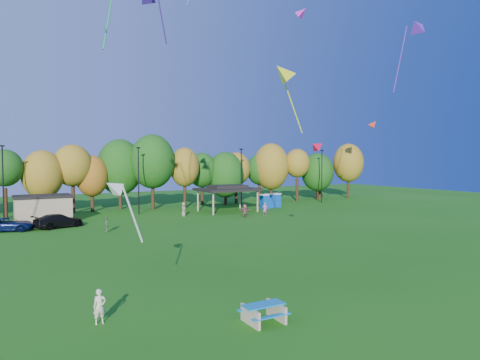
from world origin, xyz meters
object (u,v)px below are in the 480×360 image
porta_potties (270,201)px  car_d (59,221)px  kite_flyer (100,307)px  car_c (8,225)px  picnic_table (264,311)px

porta_potties → car_d: size_ratio=0.72×
kite_flyer → car_c: bearing=95.5°
porta_potties → car_c: (-35.58, -4.51, -0.40)m
car_c → car_d: size_ratio=0.96×
picnic_table → kite_flyer: bearing=152.5°
porta_potties → car_d: bearing=-171.5°
picnic_table → car_d: 34.11m
kite_flyer → car_d: size_ratio=0.30×
kite_flyer → car_c: kite_flyer is taller
picnic_table → kite_flyer: kite_flyer is taller
car_c → car_d: car_d is taller
kite_flyer → car_d: 30.34m
picnic_table → kite_flyer: 7.42m
porta_potties → picnic_table: porta_potties is taller
porta_potties → kite_flyer: porta_potties is taller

